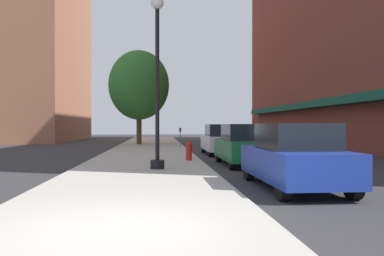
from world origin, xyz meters
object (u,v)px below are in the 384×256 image
at_px(lamppost, 157,79).
at_px(car_blue, 294,157).
at_px(tree_near, 139,85).
at_px(car_green, 244,145).
at_px(car_white, 221,140).
at_px(fire_hydrant, 189,151).
at_px(parking_meter_near, 180,135).

xyz_separation_m(lamppost, car_blue, (3.47, -3.85, -2.39)).
distance_m(tree_near, car_green, 16.93).
distance_m(tree_near, car_white, 11.69).
bearing_deg(car_blue, fire_hydrant, 106.10).
height_order(car_blue, car_white, same).
bearing_deg(car_blue, car_white, 89.30).
distance_m(fire_hydrant, car_blue, 7.38).
xyz_separation_m(fire_hydrant, car_blue, (2.13, -7.06, 0.29)).
relative_size(car_green, car_white, 1.00).
bearing_deg(fire_hydrant, car_blue, -73.20).
bearing_deg(car_white, car_blue, -91.68).
bearing_deg(fire_hydrant, parking_meter_near, 88.97).
height_order(tree_near, car_green, tree_near).
bearing_deg(lamppost, parking_meter_near, 83.49).
height_order(lamppost, car_green, lamppost).
bearing_deg(tree_near, parking_meter_near, -56.13).
bearing_deg(fire_hydrant, tree_near, 100.95).
distance_m(lamppost, fire_hydrant, 4.39).
bearing_deg(tree_near, car_blue, -77.11).
bearing_deg(lamppost, fire_hydrant, 67.42).
xyz_separation_m(parking_meter_near, car_green, (1.95, -11.24, -0.14)).
xyz_separation_m(fire_hydrant, parking_meter_near, (0.18, 10.08, 0.43)).
xyz_separation_m(car_blue, car_white, (0.00, 11.77, 0.00)).
bearing_deg(car_blue, tree_near, 102.20).
xyz_separation_m(parking_meter_near, car_white, (1.95, -5.37, -0.14)).
height_order(fire_hydrant, car_green, car_green).
relative_size(tree_near, car_blue, 1.71).
distance_m(lamppost, tree_near, 17.88).
relative_size(car_blue, car_white, 1.00).
bearing_deg(parking_meter_near, lamppost, -96.51).
relative_size(fire_hydrant, tree_near, 0.11).
bearing_deg(lamppost, car_green, 30.60).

